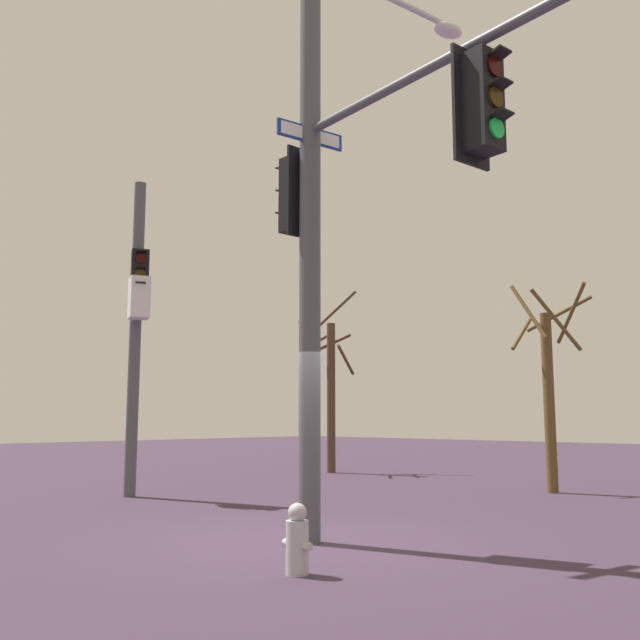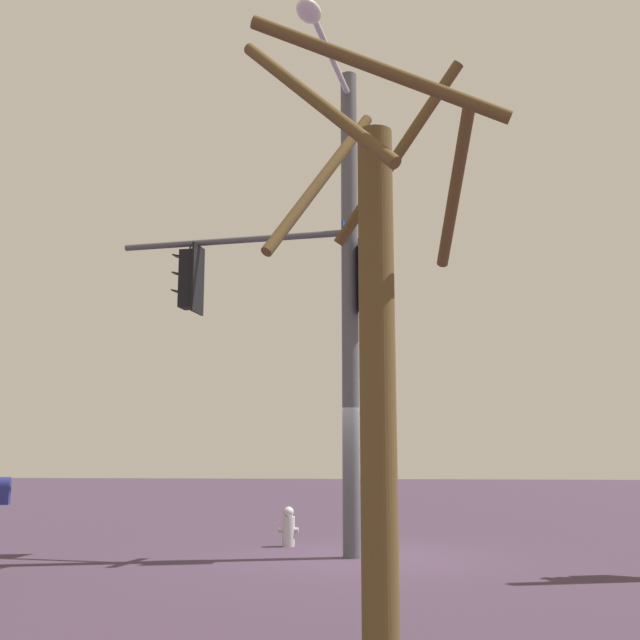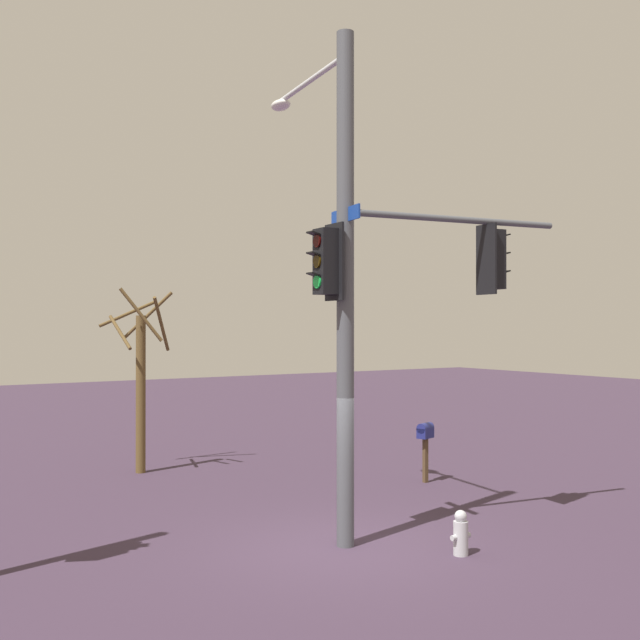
{
  "view_description": "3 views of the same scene",
  "coord_description": "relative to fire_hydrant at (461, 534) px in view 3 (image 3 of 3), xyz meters",
  "views": [
    {
      "loc": [
        -6.96,
        6.72,
        1.61
      ],
      "look_at": [
        -0.3,
        -0.11,
        2.93
      ],
      "focal_mm": 39.94,
      "sensor_mm": 36.0,
      "label": 1
    },
    {
      "loc": [
        0.59,
        -13.31,
        1.72
      ],
      "look_at": [
        -0.67,
        -0.28,
        4.01
      ],
      "focal_mm": 42.9,
      "sensor_mm": 36.0,
      "label": 2
    },
    {
      "loc": [
        7.3,
        10.7,
        3.73
      ],
      "look_at": [
        0.26,
        -0.2,
        3.81
      ],
      "focal_mm": 43.58,
      "sensor_mm": 36.0,
      "label": 3
    }
  ],
  "objects": [
    {
      "name": "bare_tree_behind_pole",
      "position": [
        1.91,
        -9.6,
        2.02
      ],
      "size": [
        1.78,
        1.74,
        4.65
      ],
      "color": "brown",
      "rests_on": "ground"
    },
    {
      "name": "fire_hydrant",
      "position": [
        0.0,
        0.0,
        0.0
      ],
      "size": [
        0.38,
        0.24,
        0.73
      ],
      "color": "#B2B2B7",
      "rests_on": "ground"
    },
    {
      "name": "main_signal_pole_assembly",
      "position": [
        0.79,
        -1.52,
        4.44
      ],
      "size": [
        5.06,
        3.94,
        8.69
      ],
      "rotation": [
        0.0,
        0.0,
        3.0
      ],
      "color": "#4C4F54",
      "rests_on": "ground"
    },
    {
      "name": "ground_plane",
      "position": [
        1.43,
        -1.39,
        -0.34
      ],
      "size": [
        80.0,
        80.0,
        0.0
      ],
      "primitive_type": "plane",
      "color": "#3B2B3D"
    },
    {
      "name": "mailbox",
      "position": [
        -3.33,
        -4.76,
        0.76
      ],
      "size": [
        0.5,
        0.38,
        1.41
      ],
      "rotation": [
        0.0,
        0.0,
        1.93
      ],
      "color": "#4C3823",
      "rests_on": "ground"
    }
  ]
}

